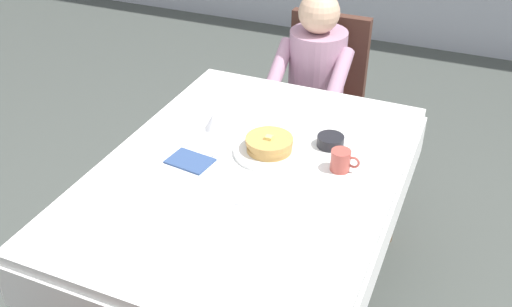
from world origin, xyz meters
name	(u,v)px	position (x,y,z in m)	size (l,w,h in m)	color
ground_plane	(249,303)	(0.00, 0.00, 0.00)	(14.00, 14.00, 0.00)	#474C47
dining_table_main	(248,187)	(0.00, 0.00, 0.65)	(1.12, 1.52, 0.74)	white
chair_diner	(322,88)	(-0.06, 1.17, 0.53)	(0.44, 0.45, 0.93)	#4C2D23
diner_person	(314,77)	(-0.06, 1.01, 0.67)	(0.40, 0.43, 1.12)	#B2849E
plate_breakfast	(269,152)	(0.03, 0.13, 0.75)	(0.28, 0.28, 0.02)	white
breakfast_stack	(270,144)	(0.03, 0.13, 0.78)	(0.19, 0.19, 0.07)	tan
cup_coffee	(341,161)	(0.33, 0.13, 0.78)	(0.11, 0.08, 0.08)	#B24C42
bowl_butter	(330,141)	(0.24, 0.28, 0.76)	(0.11, 0.11, 0.04)	black
syrup_pitcher	(213,121)	(-0.26, 0.22, 0.78)	(0.08, 0.08, 0.07)	silver
fork_left_of_plate	(224,145)	(-0.16, 0.11, 0.74)	(0.18, 0.01, 0.01)	silver
knife_right_of_plate	(312,166)	(0.22, 0.11, 0.74)	(0.20, 0.01, 0.01)	silver
spoon_near_edge	(233,203)	(0.04, -0.22, 0.74)	(0.15, 0.01, 0.01)	silver
napkin_folded	(190,161)	(-0.23, -0.05, 0.74)	(0.17, 0.12, 0.01)	#334C7F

